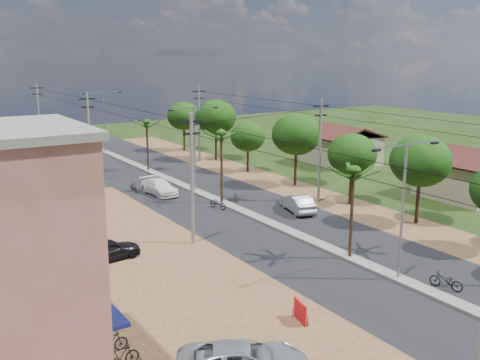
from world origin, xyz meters
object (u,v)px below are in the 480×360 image
object	(u,v)px
car_silver_mid	(298,204)
moto_rider_east	(446,281)
roadside_sign	(300,312)
car_white_far	(159,187)
car_parked_dark	(109,250)

from	to	relation	value
car_silver_mid	moto_rider_east	world-z (taller)	car_silver_mid
moto_rider_east	roadside_sign	distance (m)	9.29
car_silver_mid	car_white_far	bearing A→B (deg)	-42.60
car_silver_mid	car_parked_dark	world-z (taller)	car_silver_mid
car_parked_dark	car_silver_mid	bearing A→B (deg)	-89.13
car_white_far	car_parked_dark	xyz separation A→B (m)	(-9.67, -13.83, -0.01)
moto_rider_east	car_white_far	bearing A→B (deg)	-96.64
moto_rider_east	roadside_sign	world-z (taller)	roadside_sign
car_white_far	car_parked_dark	distance (m)	16.88
car_parked_dark	moto_rider_east	distance (m)	20.12
car_silver_mid	moto_rider_east	xyz separation A→B (m)	(-2.69, -16.67, -0.23)
car_silver_mid	moto_rider_east	bearing A→B (deg)	96.08
roadside_sign	car_silver_mid	bearing A→B (deg)	65.19
car_white_far	roadside_sign	world-z (taller)	car_white_far
car_white_far	car_parked_dark	world-z (taller)	car_white_far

